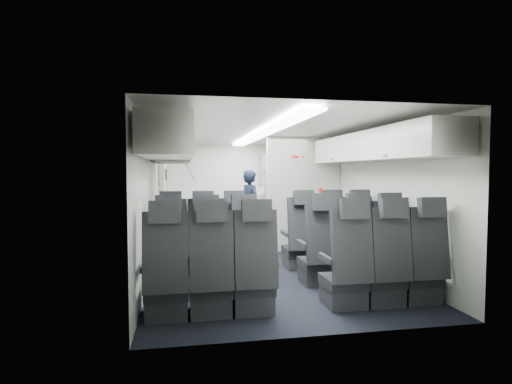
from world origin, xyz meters
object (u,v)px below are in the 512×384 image
object	(u,v)px
flight_attendant	(251,207)
carry_on_bag	(172,152)
seat_row_mid	(281,256)
galley_unit	(278,195)
seat_row_front	(267,244)
boarding_door	(163,200)
seat_row_rear	(301,274)

from	to	relation	value
flight_attendant	carry_on_bag	xyz separation A→B (m)	(-1.52, -1.82, 1.03)
seat_row_mid	galley_unit	bearing A→B (deg)	77.12
seat_row_front	boarding_door	xyz separation A→B (m)	(-1.64, 2.09, 0.55)
boarding_door	seat_row_rear	bearing A→B (deg)	-67.13
seat_row_front	carry_on_bag	bearing A→B (deg)	166.56
galley_unit	flight_attendant	size ratio (longest dim) A/B	1.23
seat_row_front	flight_attendant	xyz separation A→B (m)	(0.11, 2.16, 0.37)
seat_row_front	flight_attendant	world-z (taller)	flight_attendant
seat_row_rear	boarding_door	bearing A→B (deg)	112.87
seat_row_rear	galley_unit	size ratio (longest dim) A/B	1.75
seat_row_mid	carry_on_bag	distance (m)	2.34
seat_row_front	carry_on_bag	size ratio (longest dim) A/B	8.91
galley_unit	seat_row_rear	bearing A→B (deg)	-100.65
seat_row_rear	carry_on_bag	size ratio (longest dim) A/B	8.91
seat_row_rear	galley_unit	distance (m)	5.17
seat_row_rear	carry_on_bag	world-z (taller)	carry_on_bag
seat_row_mid	flight_attendant	xyz separation A→B (m)	(0.11, 3.06, 0.37)
seat_row_rear	flight_attendant	bearing A→B (deg)	88.39
boarding_door	carry_on_bag	distance (m)	1.96
galley_unit	flight_attendant	xyz separation A→B (m)	(-0.84, -1.10, -0.18)
seat_row_front	flight_attendant	distance (m)	2.19
seat_row_rear	carry_on_bag	distance (m)	2.92
seat_row_front	seat_row_rear	size ratio (longest dim) A/B	1.00
carry_on_bag	boarding_door	bearing A→B (deg)	84.00
seat_row_mid	flight_attendant	size ratio (longest dim) A/B	2.16
boarding_door	flight_attendant	xyz separation A→B (m)	(1.75, 0.07, -0.18)
seat_row_front	galley_unit	bearing A→B (deg)	73.72
seat_row_front	galley_unit	distance (m)	3.43
galley_unit	carry_on_bag	bearing A→B (deg)	-129.01
flight_attendant	carry_on_bag	bearing A→B (deg)	119.04
galley_unit	boarding_door	world-z (taller)	galley_unit
seat_row_front	seat_row_mid	distance (m)	0.90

